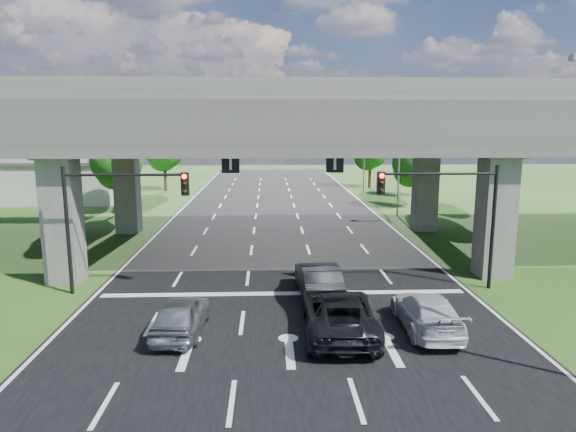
{
  "coord_description": "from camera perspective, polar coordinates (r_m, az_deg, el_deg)",
  "views": [
    {
      "loc": [
        -0.71,
        -19.58,
        7.9
      ],
      "look_at": [
        0.38,
        8.58,
        2.82
      ],
      "focal_mm": 32.0,
      "sensor_mm": 36.0,
      "label": 1
    }
  ],
  "objects": [
    {
      "name": "car_trailing",
      "position": [
        19.85,
        5.7,
        -10.73
      ],
      "size": [
        2.85,
        5.79,
        1.58
      ],
      "primitive_type": "imported",
      "rotation": [
        0.0,
        0.0,
        3.1
      ],
      "color": "black",
      "rests_on": "road"
    },
    {
      "name": "streetlight_far",
      "position": [
        44.95,
        11.79,
        7.39
      ],
      "size": [
        3.38,
        0.25,
        10.0
      ],
      "color": "gray",
      "rests_on": "ground"
    },
    {
      "name": "road",
      "position": [
        30.62,
        -0.82,
        -4.7
      ],
      "size": [
        18.0,
        120.0,
        0.03
      ],
      "primitive_type": "cube",
      "color": "black",
      "rests_on": "ground"
    },
    {
      "name": "tree_left_mid",
      "position": [
        56.11,
        -19.15,
        5.85
      ],
      "size": [
        3.91,
        3.9,
        6.76
      ],
      "color": "black",
      "rests_on": "ground"
    },
    {
      "name": "tree_left_near",
      "position": [
        47.57,
        -18.49,
        5.98
      ],
      "size": [
        4.5,
        4.5,
        7.8
      ],
      "color": "black",
      "rests_on": "ground"
    },
    {
      "name": "signal_right",
      "position": [
        25.29,
        17.53,
        1.3
      ],
      "size": [
        5.76,
        0.54,
        6.0
      ],
      "color": "black",
      "rests_on": "ground"
    },
    {
      "name": "warehouse",
      "position": [
        60.44,
        -27.0,
        3.5
      ],
      "size": [
        20.0,
        10.0,
        4.0
      ],
      "primitive_type": "cube",
      "color": "#9E9E99",
      "rests_on": "ground"
    },
    {
      "name": "car_dark",
      "position": [
        23.76,
        3.37,
        -7.08
      ],
      "size": [
        1.95,
        5.0,
        1.62
      ],
      "primitive_type": "imported",
      "rotation": [
        0.0,
        0.0,
        3.19
      ],
      "color": "black",
      "rests_on": "road"
    },
    {
      "name": "car_silver",
      "position": [
        20.21,
        -11.79,
        -10.71
      ],
      "size": [
        1.95,
        4.35,
        1.45
      ],
      "primitive_type": "imported",
      "rotation": [
        0.0,
        0.0,
        3.09
      ],
      "color": "#9EA1A5",
      "rests_on": "road"
    },
    {
      "name": "overpass",
      "position": [
        31.59,
        -0.95,
        10.26
      ],
      "size": [
        80.0,
        15.0,
        10.0
      ],
      "color": "#393633",
      "rests_on": "ground"
    },
    {
      "name": "signal_left",
      "position": [
        24.85,
        -18.83,
        1.08
      ],
      "size": [
        5.76,
        0.54,
        6.0
      ],
      "color": "black",
      "rests_on": "ground"
    },
    {
      "name": "tree_right_near",
      "position": [
        49.65,
        13.95,
        5.99
      ],
      "size": [
        4.2,
        4.2,
        7.28
      ],
      "color": "black",
      "rests_on": "ground"
    },
    {
      "name": "tree_right_far",
      "position": [
        64.92,
        9.19,
        7.37
      ],
      "size": [
        4.5,
        4.5,
        7.8
      ],
      "color": "black",
      "rests_on": "ground"
    },
    {
      "name": "streetlight_beyond",
      "position": [
        60.59,
        8.14,
        8.17
      ],
      "size": [
        3.38,
        0.25,
        10.0
      ],
      "color": "gray",
      "rests_on": "ground"
    },
    {
      "name": "car_white",
      "position": [
        20.84,
        15.14,
        -10.26
      ],
      "size": [
        2.05,
        4.89,
        1.41
      ],
      "primitive_type": "imported",
      "rotation": [
        0.0,
        0.0,
        3.12
      ],
      "color": "#BBBBBB",
      "rests_on": "road"
    },
    {
      "name": "tree_left_far",
      "position": [
        62.85,
        -13.57,
        7.42
      ],
      "size": [
        4.8,
        4.8,
        8.32
      ],
      "color": "black",
      "rests_on": "ground"
    },
    {
      "name": "ground",
      "position": [
        21.12,
        -0.14,
        -11.74
      ],
      "size": [
        160.0,
        160.0,
        0.0
      ],
      "primitive_type": "plane",
      "color": "#2B4616",
      "rests_on": "ground"
    },
    {
      "name": "tree_right_mid",
      "position": [
        58.17,
        14.61,
        6.22
      ],
      "size": [
        3.91,
        3.9,
        6.76
      ],
      "color": "black",
      "rests_on": "ground"
    }
  ]
}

